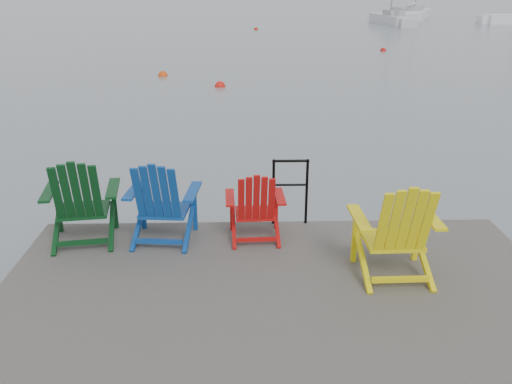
{
  "coord_description": "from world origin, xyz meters",
  "views": [
    {
      "loc": [
        -0.37,
        -4.19,
        3.55
      ],
      "look_at": [
        -0.19,
        2.71,
        0.85
      ],
      "focal_mm": 38.0,
      "sensor_mm": 36.0,
      "label": 1
    }
  ],
  "objects_px": {
    "chair_green": "(81,200)",
    "sailboat_near": "(392,20)",
    "chair_yellow": "(397,229)",
    "buoy_b": "(163,76)",
    "buoy_c": "(383,51)",
    "handrail": "(290,185)",
    "buoy_a": "(220,87)",
    "chair_blue": "(161,200)",
    "sailboat_mid": "(414,14)",
    "chair_red": "(255,205)",
    "buoy_d": "(256,30)"
  },
  "relations": [
    {
      "from": "chair_green",
      "to": "sailboat_near",
      "type": "xyz_separation_m",
      "value": [
        15.1,
        43.09,
        -0.71
      ]
    },
    {
      "from": "sailboat_near",
      "to": "chair_yellow",
      "type": "bearing_deg",
      "value": -110.44
    },
    {
      "from": "buoy_b",
      "to": "buoy_c",
      "type": "relative_size",
      "value": 1.18
    },
    {
      "from": "handrail",
      "to": "buoy_a",
      "type": "relative_size",
      "value": 2.3
    },
    {
      "from": "buoy_a",
      "to": "buoy_c",
      "type": "relative_size",
      "value": 1.17
    },
    {
      "from": "chair_blue",
      "to": "buoy_b",
      "type": "relative_size",
      "value": 2.76
    },
    {
      "from": "chair_blue",
      "to": "buoy_c",
      "type": "xyz_separation_m",
      "value": [
        8.7,
        23.97,
        -1.05
      ]
    },
    {
      "from": "sailboat_mid",
      "to": "buoy_a",
      "type": "relative_size",
      "value": 35.18
    },
    {
      "from": "chair_red",
      "to": "chair_green",
      "type": "bearing_deg",
      "value": 178.49
    },
    {
      "from": "buoy_c",
      "to": "buoy_d",
      "type": "bearing_deg",
      "value": 115.09
    },
    {
      "from": "chair_green",
      "to": "buoy_d",
      "type": "relative_size",
      "value": 3.21
    },
    {
      "from": "chair_blue",
      "to": "sailboat_near",
      "type": "relative_size",
      "value": 0.11
    },
    {
      "from": "handrail",
      "to": "sailboat_near",
      "type": "distance_m",
      "value": 44.4
    },
    {
      "from": "sailboat_mid",
      "to": "buoy_d",
      "type": "xyz_separation_m",
      "value": [
        -16.58,
        -13.86,
        -0.35
      ]
    },
    {
      "from": "chair_yellow",
      "to": "sailboat_near",
      "type": "height_order",
      "value": "sailboat_near"
    },
    {
      "from": "sailboat_near",
      "to": "buoy_b",
      "type": "distance_m",
      "value": 31.74
    },
    {
      "from": "chair_green",
      "to": "sailboat_near",
      "type": "distance_m",
      "value": 45.67
    },
    {
      "from": "handrail",
      "to": "buoy_c",
      "type": "xyz_separation_m",
      "value": [
        7.08,
        23.47,
        -1.04
      ]
    },
    {
      "from": "sailboat_mid",
      "to": "buoy_a",
      "type": "xyz_separation_m",
      "value": [
        -18.49,
        -38.47,
        -0.35
      ]
    },
    {
      "from": "sailboat_near",
      "to": "buoy_d",
      "type": "height_order",
      "value": "sailboat_near"
    },
    {
      "from": "chair_yellow",
      "to": "sailboat_mid",
      "type": "relative_size",
      "value": 0.08
    },
    {
      "from": "chair_yellow",
      "to": "chair_green",
      "type": "bearing_deg",
      "value": 164.0
    },
    {
      "from": "sailboat_mid",
      "to": "buoy_b",
      "type": "relative_size",
      "value": 34.94
    },
    {
      "from": "chair_green",
      "to": "buoy_a",
      "type": "distance_m",
      "value": 13.53
    },
    {
      "from": "chair_yellow",
      "to": "buoy_b",
      "type": "distance_m",
      "value": 17.53
    },
    {
      "from": "chair_red",
      "to": "handrail",
      "type": "bearing_deg",
      "value": 42.98
    },
    {
      "from": "handrail",
      "to": "chair_blue",
      "type": "relative_size",
      "value": 0.83
    },
    {
      "from": "handrail",
      "to": "sailboat_near",
      "type": "xyz_separation_m",
      "value": [
        12.5,
        42.6,
        -0.69
      ]
    },
    {
      "from": "buoy_b",
      "to": "buoy_c",
      "type": "height_order",
      "value": "buoy_b"
    },
    {
      "from": "chair_red",
      "to": "sailboat_mid",
      "type": "height_order",
      "value": "sailboat_mid"
    },
    {
      "from": "buoy_a",
      "to": "buoy_d",
      "type": "xyz_separation_m",
      "value": [
        1.91,
        24.61,
        0.0
      ]
    },
    {
      "from": "chair_blue",
      "to": "buoy_b",
      "type": "height_order",
      "value": "chair_blue"
    },
    {
      "from": "chair_green",
      "to": "chair_blue",
      "type": "xyz_separation_m",
      "value": [
        0.98,
        0.0,
        -0.02
      ]
    },
    {
      "from": "chair_red",
      "to": "buoy_c",
      "type": "relative_size",
      "value": 2.77
    },
    {
      "from": "buoy_b",
      "to": "buoy_d",
      "type": "distance_m",
      "value": 22.59
    },
    {
      "from": "chair_blue",
      "to": "buoy_c",
      "type": "relative_size",
      "value": 3.26
    },
    {
      "from": "buoy_b",
      "to": "buoy_d",
      "type": "relative_size",
      "value": 1.12
    },
    {
      "from": "handrail",
      "to": "buoy_a",
      "type": "xyz_separation_m",
      "value": [
        -1.42,
        12.94,
        -1.04
      ]
    },
    {
      "from": "chair_red",
      "to": "buoy_c",
      "type": "bearing_deg",
      "value": 70.33
    },
    {
      "from": "chair_green",
      "to": "buoy_d",
      "type": "distance_m",
      "value": 38.19
    },
    {
      "from": "sailboat_near",
      "to": "buoy_a",
      "type": "xyz_separation_m",
      "value": [
        -13.93,
        -29.66,
        -0.36
      ]
    },
    {
      "from": "sailboat_mid",
      "to": "buoy_c",
      "type": "height_order",
      "value": "sailboat_mid"
    },
    {
      "from": "sailboat_near",
      "to": "buoy_c",
      "type": "relative_size",
      "value": 29.43
    },
    {
      "from": "handrail",
      "to": "buoy_d",
      "type": "bearing_deg",
      "value": 89.26
    },
    {
      "from": "chair_blue",
      "to": "sailboat_mid",
      "type": "bearing_deg",
      "value": 75.35
    },
    {
      "from": "chair_yellow",
      "to": "buoy_d",
      "type": "bearing_deg",
      "value": 89.49
    },
    {
      "from": "buoy_c",
      "to": "sailboat_near",
      "type": "bearing_deg",
      "value": 74.16
    },
    {
      "from": "sailboat_mid",
      "to": "buoy_c",
      "type": "relative_size",
      "value": 41.28
    },
    {
      "from": "chair_green",
      "to": "buoy_a",
      "type": "bearing_deg",
      "value": 76.83
    },
    {
      "from": "chair_blue",
      "to": "buoy_a",
      "type": "bearing_deg",
      "value": 94.31
    }
  ]
}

